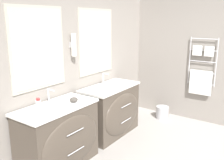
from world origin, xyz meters
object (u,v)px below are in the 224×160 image
object	(u,v)px
vanity_right	(112,110)
amenity_bowl	(74,100)
waste_bin	(162,112)
vanity_left	(60,136)
toiletry_bottle	(39,107)

from	to	relation	value
vanity_right	amenity_bowl	distance (m)	1.03
vanity_right	waste_bin	distance (m)	1.24
vanity_left	amenity_bowl	size ratio (longest dim) A/B	10.09
vanity_left	vanity_right	xyz separation A→B (m)	(1.17, 0.00, 0.00)
toiletry_bottle	waste_bin	size ratio (longest dim) A/B	0.84
vanity_left	vanity_right	distance (m)	1.17
vanity_left	amenity_bowl	distance (m)	0.50
vanity_right	amenity_bowl	world-z (taller)	amenity_bowl
vanity_left	toiletry_bottle	xyz separation A→B (m)	(-0.34, -0.05, 0.51)
vanity_right	toiletry_bottle	xyz separation A→B (m)	(-1.50, -0.05, 0.51)
vanity_right	waste_bin	bearing A→B (deg)	-20.41
vanity_left	waste_bin	world-z (taller)	vanity_left
toiletry_bottle	amenity_bowl	xyz separation A→B (m)	(0.57, 0.01, -0.06)
waste_bin	vanity_right	bearing A→B (deg)	159.59
vanity_right	waste_bin	size ratio (longest dim) A/B	4.41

